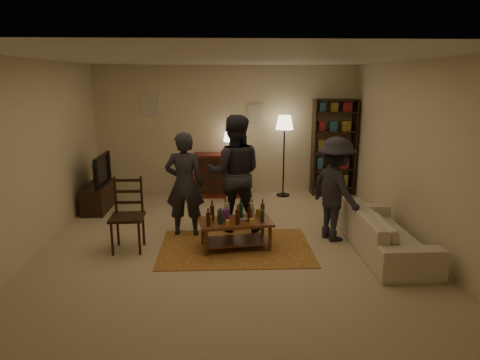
{
  "coord_description": "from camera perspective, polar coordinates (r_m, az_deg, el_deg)",
  "views": [
    {
      "loc": [
        -0.1,
        -6.06,
        2.43
      ],
      "look_at": [
        0.16,
        0.1,
        0.96
      ],
      "focal_mm": 32.0,
      "sensor_mm": 36.0,
      "label": 1
    }
  ],
  "objects": [
    {
      "name": "floor",
      "position": [
        6.53,
        -1.34,
        -8.44
      ],
      "size": [
        6.0,
        6.0,
        0.0
      ],
      "primitive_type": "plane",
      "color": "#C6B793",
      "rests_on": "ground"
    },
    {
      "name": "room_shell",
      "position": [
        9.08,
        -5.92,
        9.45
      ],
      "size": [
        6.0,
        6.0,
        6.0
      ],
      "color": "beige",
      "rests_on": "ground"
    },
    {
      "name": "rug",
      "position": [
        6.36,
        -0.58,
        -9.0
      ],
      "size": [
        2.2,
        1.5,
        0.01
      ],
      "primitive_type": "cube",
      "color": "maroon",
      "rests_on": "ground"
    },
    {
      "name": "coffee_table",
      "position": [
        6.23,
        -0.62,
        -5.78
      ],
      "size": [
        1.11,
        0.71,
        0.76
      ],
      "rotation": [
        0.0,
        0.0,
        0.14
      ],
      "color": "brown",
      "rests_on": "ground"
    },
    {
      "name": "dining_chair",
      "position": [
        6.37,
        -14.74,
        -4.04
      ],
      "size": [
        0.47,
        0.47,
        1.07
      ],
      "rotation": [
        0.0,
        0.0,
        0.02
      ],
      "color": "black",
      "rests_on": "ground"
    },
    {
      "name": "tv_stand",
      "position": [
        8.45,
        -18.41,
        -1.29
      ],
      "size": [
        0.4,
        1.0,
        1.06
      ],
      "color": "black",
      "rests_on": "ground"
    },
    {
      "name": "dresser",
      "position": [
        8.99,
        -2.91,
        0.84
      ],
      "size": [
        1.0,
        0.5,
        1.36
      ],
      "color": "maroon",
      "rests_on": "ground"
    },
    {
      "name": "bookshelf",
      "position": [
        9.25,
        12.37,
        4.43
      ],
      "size": [
        0.9,
        0.34,
        2.02
      ],
      "color": "black",
      "rests_on": "ground"
    },
    {
      "name": "floor_lamp",
      "position": [
        8.86,
        5.95,
        6.89
      ],
      "size": [
        0.36,
        0.36,
        1.69
      ],
      "color": "black",
      "rests_on": "ground"
    },
    {
      "name": "sofa",
      "position": [
        6.47,
        18.73,
        -6.52
      ],
      "size": [
        0.81,
        2.08,
        0.61
      ],
      "primitive_type": "imported",
      "rotation": [
        0.0,
        0.0,
        1.57
      ],
      "color": "beige",
      "rests_on": "ground"
    },
    {
      "name": "person_left",
      "position": [
        6.7,
        -7.4,
        -0.58
      ],
      "size": [
        0.62,
        0.42,
        1.65
      ],
      "primitive_type": "imported",
      "rotation": [
        0.0,
        0.0,
        3.09
      ],
      "color": "#24252B",
      "rests_on": "ground"
    },
    {
      "name": "person_right",
      "position": [
        6.86,
        -0.76,
        0.87
      ],
      "size": [
        0.96,
        0.77,
        1.88
      ],
      "primitive_type": "imported",
      "rotation": [
        0.0,
        0.0,
        3.08
      ],
      "color": "#222329",
      "rests_on": "ground"
    },
    {
      "name": "person_by_sofa",
      "position": [
        6.62,
        12.62,
        -1.23
      ],
      "size": [
        0.95,
        1.18,
        1.59
      ],
      "primitive_type": "imported",
      "rotation": [
        0.0,
        0.0,
        1.98
      ],
      "color": "#23232A",
      "rests_on": "ground"
    }
  ]
}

